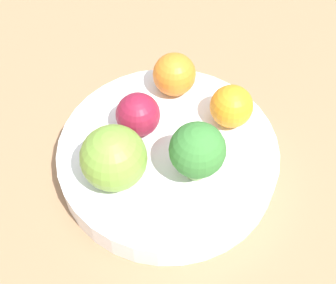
{
  "coord_description": "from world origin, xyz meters",
  "views": [
    {
      "loc": [
        -0.14,
        -0.24,
        0.44
      ],
      "look_at": [
        0.0,
        0.0,
        0.06
      ],
      "focal_mm": 50.0,
      "sensor_mm": 36.0,
      "label": 1
    }
  ],
  "objects_px": {
    "orange_front": "(231,106)",
    "orange_back": "(174,74)",
    "apple_red": "(114,158)",
    "broccoli": "(197,151)",
    "apple_green": "(138,115)",
    "bowl": "(168,157)"
  },
  "relations": [
    {
      "from": "apple_red",
      "to": "orange_front",
      "type": "height_order",
      "value": "apple_red"
    },
    {
      "from": "apple_red",
      "to": "orange_back",
      "type": "relative_size",
      "value": 1.34
    },
    {
      "from": "broccoli",
      "to": "apple_green",
      "type": "xyz_separation_m",
      "value": [
        -0.02,
        0.08,
        -0.02
      ]
    },
    {
      "from": "broccoli",
      "to": "bowl",
      "type": "bearing_deg",
      "value": 102.33
    },
    {
      "from": "orange_front",
      "to": "orange_back",
      "type": "bearing_deg",
      "value": 113.8
    },
    {
      "from": "apple_green",
      "to": "orange_front",
      "type": "height_order",
      "value": "same"
    },
    {
      "from": "apple_red",
      "to": "apple_green",
      "type": "bearing_deg",
      "value": 42.4
    },
    {
      "from": "apple_green",
      "to": "orange_back",
      "type": "relative_size",
      "value": 0.97
    },
    {
      "from": "apple_red",
      "to": "orange_front",
      "type": "xyz_separation_m",
      "value": [
        0.14,
        0.01,
        -0.01
      ]
    },
    {
      "from": "broccoli",
      "to": "apple_red",
      "type": "xyz_separation_m",
      "value": [
        -0.07,
        0.03,
        -0.01
      ]
    },
    {
      "from": "bowl",
      "to": "broccoli",
      "type": "height_order",
      "value": "broccoli"
    },
    {
      "from": "apple_red",
      "to": "bowl",
      "type": "bearing_deg",
      "value": 5.18
    },
    {
      "from": "broccoli",
      "to": "apple_green",
      "type": "height_order",
      "value": "broccoli"
    },
    {
      "from": "bowl",
      "to": "apple_green",
      "type": "relative_size",
      "value": 4.97
    },
    {
      "from": "broccoli",
      "to": "apple_red",
      "type": "relative_size",
      "value": 1.04
    },
    {
      "from": "bowl",
      "to": "apple_green",
      "type": "xyz_separation_m",
      "value": [
        -0.01,
        0.04,
        0.04
      ]
    },
    {
      "from": "apple_green",
      "to": "orange_front",
      "type": "xyz_separation_m",
      "value": [
        0.09,
        -0.04,
        -0.0
      ]
    },
    {
      "from": "broccoli",
      "to": "apple_green",
      "type": "bearing_deg",
      "value": 106.91
    },
    {
      "from": "orange_front",
      "to": "orange_back",
      "type": "height_order",
      "value": "orange_back"
    },
    {
      "from": "orange_back",
      "to": "apple_green",
      "type": "bearing_deg",
      "value": -152.79
    },
    {
      "from": "bowl",
      "to": "orange_back",
      "type": "bearing_deg",
      "value": 56.01
    },
    {
      "from": "apple_green",
      "to": "orange_back",
      "type": "xyz_separation_m",
      "value": [
        0.06,
        0.03,
        0.0
      ]
    }
  ]
}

